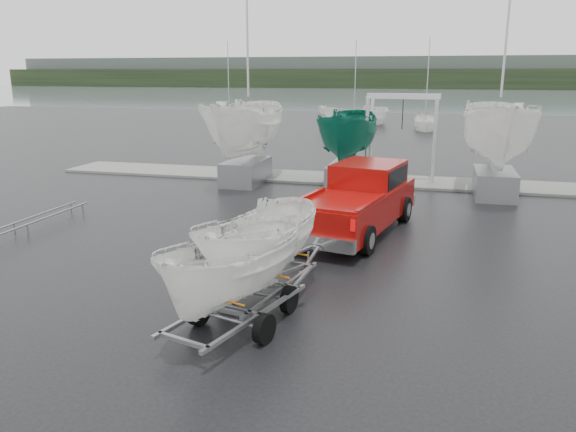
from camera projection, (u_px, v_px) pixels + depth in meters
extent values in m
plane|color=black|center=(283.00, 269.00, 14.88)|extent=(120.00, 120.00, 0.00)
plane|color=slate|center=(420.00, 99.00, 108.48)|extent=(300.00, 300.00, 0.00)
cube|color=gray|center=(354.00, 179.00, 27.03)|extent=(30.00, 3.00, 0.12)
cube|color=black|center=(429.00, 79.00, 173.25)|extent=(300.00, 8.00, 6.00)
cube|color=#4C5651|center=(429.00, 72.00, 180.24)|extent=(300.00, 6.00, 10.00)
cube|color=#900A07|center=(357.00, 207.00, 18.07)|extent=(3.36, 6.58, 1.03)
cube|color=#900A07|center=(369.00, 176.00, 18.85)|extent=(2.45, 2.83, 0.92)
cube|color=black|center=(369.00, 175.00, 18.84)|extent=(2.43, 2.58, 0.60)
cube|color=silver|center=(317.00, 242.00, 15.38)|extent=(2.18, 0.62, 0.38)
cylinder|color=black|center=(349.00, 203.00, 20.40)|extent=(0.49, 0.91, 0.87)
cylinder|color=black|center=(404.00, 209.00, 19.52)|extent=(0.49, 0.91, 0.87)
cylinder|color=black|center=(301.00, 231.00, 16.83)|extent=(0.49, 0.91, 0.87)
cylinder|color=black|center=(366.00, 240.00, 15.95)|extent=(0.49, 0.91, 0.87)
cube|color=gray|center=(240.00, 280.00, 12.85)|extent=(0.79, 3.55, 0.08)
cube|color=gray|center=(283.00, 288.00, 12.38)|extent=(0.79, 3.55, 0.08)
cylinder|color=gray|center=(257.00, 293.00, 12.48)|extent=(1.58, 0.39, 0.08)
cylinder|color=black|center=(226.00, 287.00, 12.83)|extent=(0.29, 0.62, 0.60)
cylinder|color=black|center=(289.00, 299.00, 12.14)|extent=(0.29, 0.62, 0.60)
imported|color=white|center=(260.00, 185.00, 12.05)|extent=(1.98, 2.02, 4.45)
cube|color=#D66406|center=(277.00, 251.00, 13.18)|extent=(1.53, 0.35, 0.03)
cube|color=#D66406|center=(242.00, 272.00, 11.79)|extent=(1.53, 0.35, 0.03)
cube|color=gray|center=(214.00, 304.00, 11.54)|extent=(1.05, 3.49, 0.08)
cube|color=gray|center=(259.00, 315.00, 11.00)|extent=(1.05, 3.49, 0.08)
cylinder|color=gray|center=(230.00, 320.00, 11.14)|extent=(1.56, 0.51, 0.08)
cylinder|color=black|center=(199.00, 311.00, 11.54)|extent=(0.34, 0.63, 0.60)
cylinder|color=black|center=(264.00, 329.00, 10.75)|extent=(0.34, 0.63, 0.60)
imported|color=white|center=(234.00, 206.00, 10.74)|extent=(1.95, 1.98, 4.19)
cube|color=#D66406|center=(258.00, 272.00, 11.80)|extent=(1.50, 0.46, 0.03)
cube|color=#D66406|center=(210.00, 297.00, 10.47)|extent=(1.50, 0.46, 0.03)
cylinder|color=silver|center=(367.00, 141.00, 25.64)|extent=(0.16, 0.58, 3.99)
cylinder|color=silver|center=(371.00, 137.00, 27.13)|extent=(0.16, 0.58, 3.99)
cylinder|color=silver|center=(434.00, 143.00, 24.89)|extent=(0.16, 0.58, 3.99)
cylinder|color=silver|center=(435.00, 139.00, 26.39)|extent=(0.16, 0.58, 3.99)
cube|color=silver|center=(404.00, 96.00, 25.51)|extent=(3.30, 0.25, 0.25)
cube|color=gray|center=(246.00, 172.00, 26.23)|extent=(1.60, 3.20, 1.10)
imported|color=white|center=(244.00, 78.00, 25.17)|extent=(2.78, 2.85, 7.38)
cylinder|color=#B2B2B7|center=(247.00, 17.00, 24.97)|extent=(0.10, 0.10, 7.00)
cube|color=gray|center=(348.00, 176.00, 25.23)|extent=(1.60, 3.20, 1.10)
imported|color=#0E654F|center=(350.00, 91.00, 24.30)|extent=(2.38, 2.45, 6.33)
cube|color=gray|center=(494.00, 183.00, 23.50)|extent=(1.60, 3.20, 1.10)
imported|color=white|center=(504.00, 76.00, 22.41)|extent=(2.88, 2.95, 7.65)
cylinder|color=#B2B2B7|center=(509.00, 7.00, 22.22)|extent=(0.10, 0.10, 7.00)
cylinder|color=gray|center=(27.00, 225.00, 17.90)|extent=(0.06, 6.50, 0.06)
cylinder|color=gray|center=(14.00, 224.00, 18.02)|extent=(0.06, 6.50, 0.06)
imported|color=white|center=(230.00, 124.00, 56.81)|extent=(2.87, 2.85, 5.51)
cylinder|color=#B2B2B7|center=(229.00, 83.00, 55.82)|extent=(0.08, 0.08, 8.00)
imported|color=white|center=(354.00, 126.00, 54.28)|extent=(4.41, 4.40, 8.17)
cylinder|color=#B2B2B7|center=(355.00, 84.00, 53.28)|extent=(0.08, 0.08, 8.00)
imported|color=white|center=(425.00, 130.00, 50.34)|extent=(2.16, 2.21, 5.28)
cylinder|color=#B2B2B7|center=(427.00, 84.00, 49.35)|extent=(0.08, 0.08, 8.00)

